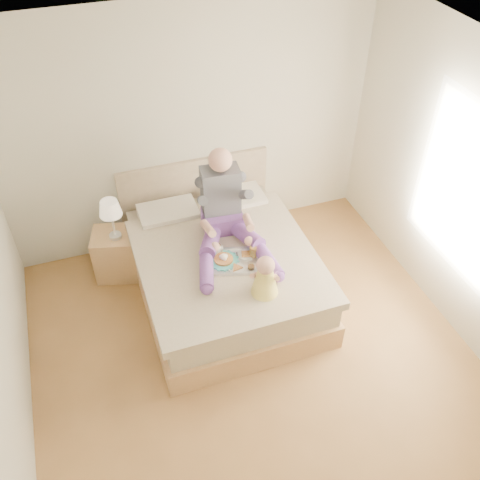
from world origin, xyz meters
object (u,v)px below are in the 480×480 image
object	(u,v)px
bed	(222,266)
tray	(234,259)
nightstand	(116,254)
baby	(265,278)
adult	(225,214)

from	to	relation	value
bed	tray	distance (m)	0.43
nightstand	baby	bearing A→B (deg)	-33.57
adult	tray	distance (m)	0.46
adult	tray	xyz separation A→B (m)	(-0.04, -0.39, -0.25)
bed	baby	distance (m)	0.89
adult	tray	size ratio (longest dim) A/B	2.11
nightstand	tray	xyz separation A→B (m)	(1.04, -0.87, 0.37)
nightstand	adult	size ratio (longest dim) A/B	0.47
adult	baby	xyz separation A→B (m)	(0.10, -0.85, -0.11)
nightstand	tray	bearing A→B (deg)	-25.05
adult	tray	world-z (taller)	adult
nightstand	baby	world-z (taller)	baby
adult	tray	bearing A→B (deg)	-90.99
nightstand	tray	size ratio (longest dim) A/B	0.98
bed	tray	size ratio (longest dim) A/B	3.95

